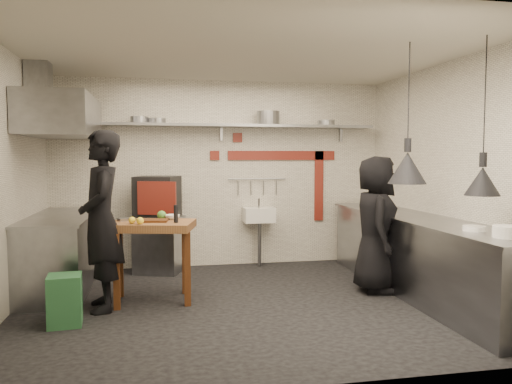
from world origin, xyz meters
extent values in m
plane|color=black|center=(0.00, 0.00, 0.00)|extent=(5.00, 5.00, 0.00)
plane|color=beige|center=(0.00, 0.00, 2.80)|extent=(5.00, 5.00, 0.00)
cube|color=silver|center=(0.00, 2.10, 1.40)|extent=(5.00, 0.04, 2.80)
cube|color=silver|center=(0.00, -2.10, 1.40)|extent=(5.00, 0.04, 2.80)
cube|color=silver|center=(-2.50, 0.00, 1.40)|extent=(0.04, 4.20, 2.80)
cube|color=silver|center=(2.50, 0.00, 1.40)|extent=(0.04, 4.20, 2.80)
cube|color=maroon|center=(0.95, 2.08, 1.68)|extent=(1.70, 0.02, 0.14)
cube|color=maroon|center=(1.55, 2.08, 1.20)|extent=(0.14, 0.02, 1.10)
cube|color=maroon|center=(0.25, 2.08, 1.95)|extent=(0.14, 0.02, 0.14)
cube|color=maroon|center=(-0.10, 2.08, 1.68)|extent=(0.14, 0.02, 0.14)
cube|color=slate|center=(0.00, 1.92, 2.12)|extent=(4.60, 0.34, 0.04)
cube|color=slate|center=(-1.90, 2.07, 2.02)|extent=(0.04, 0.06, 0.24)
cube|color=slate|center=(0.00, 2.07, 2.02)|extent=(0.04, 0.06, 0.24)
cube|color=slate|center=(1.90, 2.07, 2.02)|extent=(0.04, 0.06, 0.24)
cylinder|color=slate|center=(-1.19, 1.92, 2.19)|extent=(0.34, 0.34, 0.09)
cylinder|color=slate|center=(-0.95, 1.92, 2.18)|extent=(0.28, 0.28, 0.07)
cylinder|color=slate|center=(0.69, 1.92, 2.24)|extent=(0.44, 0.44, 0.20)
cylinder|color=slate|center=(1.61, 1.92, 2.18)|extent=(0.32, 0.32, 0.08)
cube|color=slate|center=(-0.94, 1.79, 0.40)|extent=(0.77, 0.74, 0.80)
cube|color=black|center=(-0.96, 1.82, 1.09)|extent=(0.71, 0.68, 0.58)
cube|color=maroon|center=(-0.97, 1.52, 1.09)|extent=(0.53, 0.22, 0.46)
cube|color=black|center=(-0.95, 1.51, 1.09)|extent=(0.34, 0.14, 0.34)
cube|color=white|center=(0.55, 1.92, 0.78)|extent=(0.46, 0.34, 0.22)
cylinder|color=slate|center=(0.55, 1.92, 0.96)|extent=(0.03, 0.03, 0.14)
cylinder|color=slate|center=(0.55, 1.88, 0.34)|extent=(0.06, 0.06, 0.66)
cylinder|color=slate|center=(0.55, 2.06, 1.32)|extent=(0.90, 0.02, 0.02)
cube|color=slate|center=(2.15, 0.00, 0.45)|extent=(0.70, 3.80, 0.90)
cube|color=slate|center=(2.15, 0.00, 0.92)|extent=(0.76, 3.90, 0.03)
cylinder|color=white|center=(2.12, -1.54, 0.99)|extent=(0.25, 0.25, 0.11)
cylinder|color=white|center=(2.10, -1.09, 0.96)|extent=(0.28, 0.28, 0.05)
cube|color=slate|center=(-2.15, 1.05, 0.45)|extent=(0.70, 1.90, 0.90)
cube|color=slate|center=(-2.15, 1.05, 0.92)|extent=(0.76, 2.00, 0.03)
cube|color=slate|center=(-2.10, 1.05, 2.15)|extent=(0.78, 1.60, 0.50)
cube|color=slate|center=(-2.35, 1.05, 2.55)|extent=(0.28, 0.28, 0.50)
cube|color=#276137|center=(-1.86, -0.36, 0.25)|extent=(0.34, 0.34, 0.50)
cube|color=#4F2811|center=(-1.00, 0.30, 0.93)|extent=(0.34, 0.26, 0.02)
cylinder|color=black|center=(-0.75, 0.16, 1.02)|extent=(0.06, 0.06, 0.20)
sphere|color=yellow|center=(-1.23, 0.16, 0.96)|extent=(0.08, 0.08, 0.08)
sphere|color=yellow|center=(-1.14, 0.10, 0.96)|extent=(0.09, 0.09, 0.08)
sphere|color=#4D8F36|center=(-0.91, 0.51, 0.97)|extent=(0.12, 0.12, 0.11)
cube|color=slate|center=(-1.31, 0.46, 0.94)|extent=(0.22, 0.19, 0.03)
imported|color=white|center=(-0.79, 0.48, 0.95)|extent=(0.21, 0.21, 0.06)
imported|color=black|center=(-1.55, 0.10, 0.97)|extent=(0.57, 0.77, 1.94)
imported|color=black|center=(1.67, 0.22, 0.83)|extent=(0.75, 0.93, 1.67)
camera|label=1|loc=(-0.94, -5.45, 1.65)|focal=35.00mm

